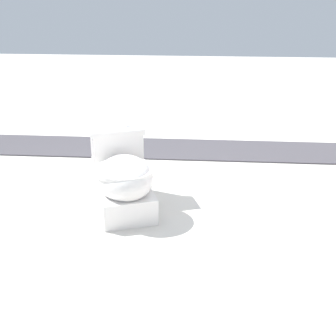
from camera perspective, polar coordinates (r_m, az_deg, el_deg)
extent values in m
plane|color=beige|center=(3.31, -6.72, -3.91)|extent=(14.00, 14.00, 0.00)
cube|color=#423F44|center=(4.27, 2.69, 2.29)|extent=(0.56, 8.00, 0.01)
cube|color=white|center=(3.15, -5.45, -3.48)|extent=(0.68, 0.52, 0.17)
ellipsoid|color=white|center=(2.99, -5.25, -1.21)|extent=(0.53, 0.48, 0.28)
cylinder|color=white|center=(2.97, -5.29, -0.21)|extent=(0.50, 0.50, 0.03)
cube|color=white|center=(3.26, -6.21, 1.80)|extent=(0.28, 0.38, 0.30)
cube|color=white|center=(3.20, -6.33, 4.63)|extent=(0.31, 0.41, 0.04)
cylinder|color=silver|center=(3.21, -4.93, 5.16)|extent=(0.02, 0.02, 0.01)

